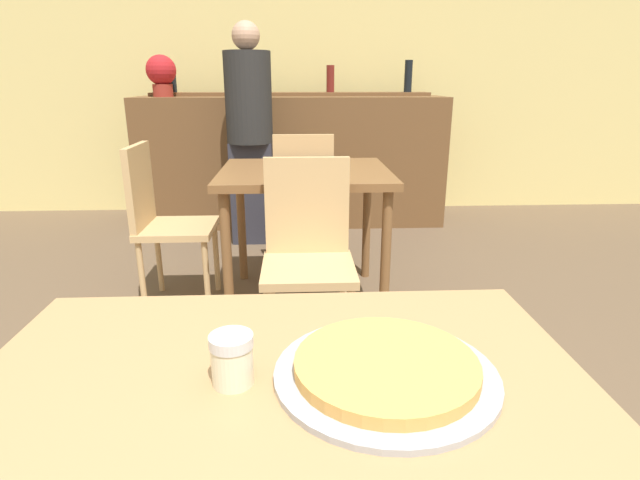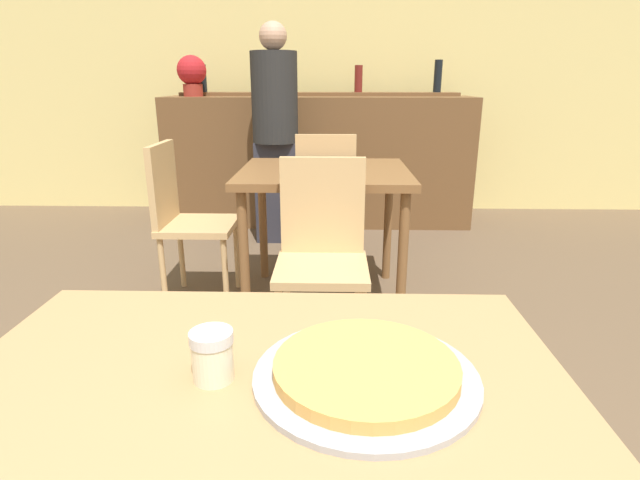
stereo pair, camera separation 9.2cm
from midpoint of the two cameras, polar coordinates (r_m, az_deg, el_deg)
wall_back at (r=4.88m, az=0.60°, el=19.95°), size 8.00×0.05×2.80m
dining_table_near at (r=0.90m, az=-4.17°, el=-21.73°), size 1.10×0.87×0.72m
dining_table_far at (r=2.72m, az=1.47°, el=6.08°), size 0.91×0.81×0.76m
bar_counter at (r=4.42m, az=0.46°, el=9.04°), size 2.60×0.56×1.09m
bar_back_shelf at (r=4.51m, az=0.27°, el=16.76°), size 2.39×0.24×0.30m
chair_far_side_front at (r=2.21m, az=1.42°, el=-0.76°), size 0.40×0.40×0.90m
chair_far_side_back at (r=3.32m, az=1.47°, el=5.59°), size 0.40×0.40×0.90m
chair_far_side_left at (r=2.87m, az=-14.44°, el=3.06°), size 0.40×0.40×0.90m
pizza_tray at (r=0.91m, az=8.27°, el=-14.69°), size 0.40×0.40×0.04m
cheese_shaker at (r=0.90m, az=-9.26°, el=-12.91°), size 0.08×0.08×0.09m
person_standing at (r=3.83m, az=-4.42°, el=12.57°), size 0.34×0.34×1.62m
potted_plant at (r=4.47m, az=-13.84°, el=18.00°), size 0.24×0.24×0.33m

